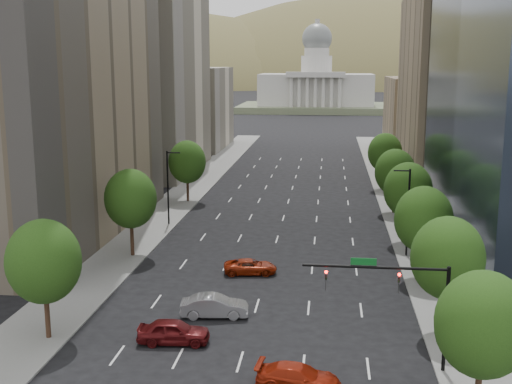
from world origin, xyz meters
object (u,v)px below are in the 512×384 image
at_px(traffic_signal, 407,293).
at_px(capitol, 316,89).
at_px(car_red_near, 298,377).
at_px(car_maroon, 174,331).
at_px(car_silver, 214,306).
at_px(car_red_far, 250,267).

distance_m(traffic_signal, capitol, 219.99).
distance_m(car_red_near, car_maroon, 10.51).
height_order(capitol, car_red_near, capitol).
xyz_separation_m(traffic_signal, car_silver, (-13.53, 7.38, -4.31)).
bearing_deg(car_red_far, capitol, -7.76).
bearing_deg(car_red_far, car_maroon, 160.02).
distance_m(capitol, car_red_near, 222.98).
height_order(car_maroon, car_silver, car_silver).
distance_m(capitol, car_maroon, 217.55).
bearing_deg(car_maroon, car_silver, -26.32).
xyz_separation_m(car_silver, car_red_far, (1.50, 10.57, -0.18)).
xyz_separation_m(car_maroon, car_red_far, (3.50, 15.60, -0.18)).
relative_size(traffic_signal, car_red_far, 1.86).
relative_size(traffic_signal, capitol, 0.15).
relative_size(car_red_near, car_maroon, 1.02).
bearing_deg(car_silver, car_red_far, -14.81).
distance_m(traffic_signal, car_maroon, 16.29).
xyz_separation_m(capitol, car_red_near, (3.98, -222.81, -7.83)).
bearing_deg(traffic_signal, car_red_far, 123.82).
relative_size(car_maroon, car_red_far, 1.03).
height_order(traffic_signal, car_red_far, traffic_signal).
bearing_deg(traffic_signal, car_maroon, 171.39).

